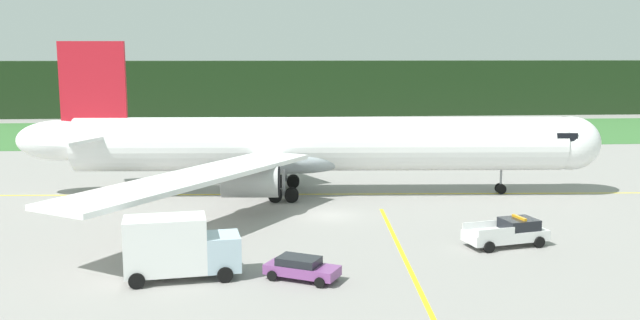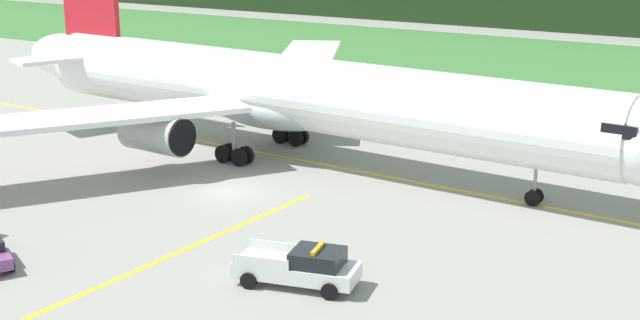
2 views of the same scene
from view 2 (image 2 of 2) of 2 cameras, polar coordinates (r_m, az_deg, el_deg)
ground at (r=53.15m, az=-5.94°, el=-2.05°), size 320.00×320.00×0.00m
grass_verge at (r=102.74m, az=13.48°, el=6.24°), size 320.00×35.93×0.04m
taxiway_centerline_main at (r=59.59m, az=-1.26°, el=-0.01°), size 69.43×4.60×0.01m
taxiway_centerline_spur at (r=40.95m, az=-14.15°, el=-7.99°), size 2.30×32.22×0.01m
airliner at (r=59.05m, az=-1.99°, el=4.32°), size 52.55×49.34×13.71m
ops_pickup_truck at (r=39.60m, az=-1.22°, el=-6.90°), size 5.87×3.33×1.94m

